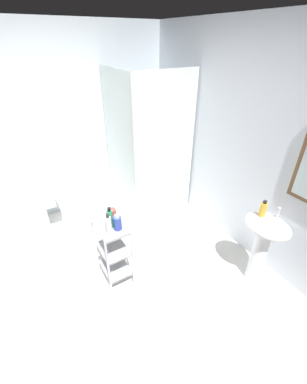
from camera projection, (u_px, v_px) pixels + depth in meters
ground_plane at (104, 298)px, 2.59m from camera, size 4.20×4.20×0.02m
wall_back at (251, 149)px, 2.73m from camera, size 4.20×0.14×2.50m
wall_left at (41, 131)px, 3.26m from camera, size 0.10×4.20×2.50m
shower_stall at (146, 179)px, 3.77m from camera, size 0.92×0.92×2.00m
pedestal_sink at (263, 238)px, 2.50m from camera, size 0.46×0.37×0.81m
sink_faucet at (278, 212)px, 2.40m from camera, size 0.03×0.03×0.10m
toilet at (36, 211)px, 3.34m from camera, size 0.37×0.49×0.76m
storage_cart at (113, 250)px, 2.56m from camera, size 0.38×0.28×0.74m
hand_soap_bottle at (263, 209)px, 2.40m from camera, size 0.06×0.06×0.17m
body_wash_bottle_green at (110, 218)px, 2.35m from camera, size 0.06×0.06×0.22m
shampoo_bottle_blue at (118, 223)px, 2.34m from camera, size 0.08×0.08×0.16m
lotion_bottle_white at (108, 224)px, 2.28m from camera, size 0.06×0.06×0.22m
rinse_cup at (112, 213)px, 2.51m from camera, size 0.08×0.08×0.10m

